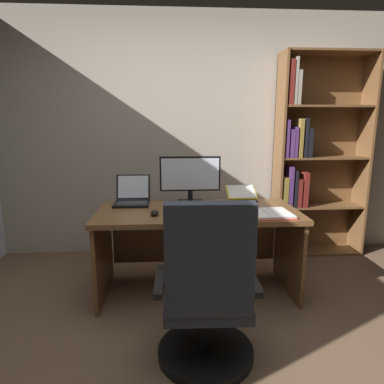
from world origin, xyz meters
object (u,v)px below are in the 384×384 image
office_chair (207,299)px  pen (232,206)px  bookshelf (309,162)px  open_binder (265,214)px  keyboard (193,213)px  computer_mouse (155,213)px  monitor (190,179)px  laptop (132,198)px  desk (197,230)px  reading_stand_with_book (242,194)px  notepad (230,207)px

office_chair → pen: bearing=73.3°
bookshelf → open_binder: bookshelf is taller
keyboard → pen: bearing=29.4°
computer_mouse → pen: (0.64, 0.19, -0.01)m
office_chair → monitor: bearing=93.2°
laptop → keyboard: (0.51, -0.40, -0.04)m
office_chair → keyboard: bearing=94.0°
office_chair → open_binder: 0.93m
office_chair → computer_mouse: office_chair is taller
desk → keyboard: size_ratio=3.92×
desk → office_chair: bearing=-91.0°
keyboard → pen: (0.34, 0.19, 0.00)m
monitor → pen: size_ratio=3.82×
monitor → open_binder: bearing=-38.3°
office_chair → laptop: bearing=117.0°
office_chair → reading_stand_with_book: 1.32m
laptop → open_binder: (1.07, -0.45, -0.04)m
monitor → laptop: monitor is taller
desk → monitor: monitor is taller
laptop → notepad: 0.86m
desk → bookshelf: 1.55m
open_binder → computer_mouse: bearing=173.9°
computer_mouse → open_binder: 0.86m
notepad → pen: bearing=0.0°
monitor → pen: (0.34, -0.20, -0.20)m
notepad → pen: size_ratio=1.50×
keyboard → open_binder: size_ratio=1.01×
laptop → notepad: (0.84, -0.20, -0.05)m
office_chair → notepad: office_chair is taller
bookshelf → notepad: bearing=-141.8°
desk → monitor: bearing=105.4°
bookshelf → pen: bookshelf is taller
reading_stand_with_book → monitor: bearing=-173.7°
bookshelf → pen: size_ratio=15.31×
desk → office_chair: (-0.02, -0.97, -0.10)m
laptop → desk: bearing=-17.6°
open_binder → pen: (-0.21, 0.24, 0.00)m
bookshelf → pen: bearing=-141.2°
desk → reading_stand_with_book: reading_stand_with_book is taller
computer_mouse → notepad: 0.65m
desk → notepad: bearing=-5.4°
desk → keyboard: bearing=-102.0°
keyboard → reading_stand_with_book: size_ratio=1.57×
bookshelf → computer_mouse: (-1.62, -0.98, -0.26)m
bookshelf → computer_mouse: bookshelf is taller
bookshelf → computer_mouse: 1.91m
laptop → pen: laptop is taller
monitor → computer_mouse: bearing=-127.5°
monitor → pen: 0.44m
pen → keyboard: bearing=-150.6°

